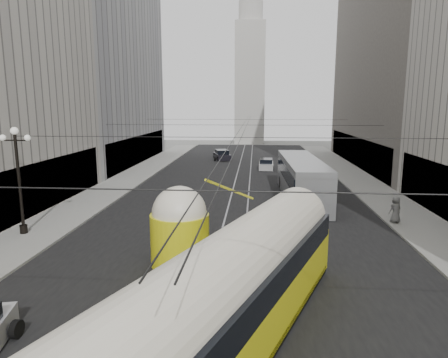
# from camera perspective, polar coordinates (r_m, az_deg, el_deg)

# --- Properties ---
(road) EXTENTS (20.00, 85.00, 0.02)m
(road) POSITION_cam_1_polar(r_m,az_deg,el_deg) (37.42, 2.45, -1.46)
(road) COLOR black
(road) RESTS_ON ground
(sidewalk_left) EXTENTS (4.00, 72.00, 0.15)m
(sidewalk_left) POSITION_cam_1_polar(r_m,az_deg,el_deg) (42.92, -13.60, -0.10)
(sidewalk_left) COLOR gray
(sidewalk_left) RESTS_ON ground
(sidewalk_right) EXTENTS (4.00, 72.00, 0.15)m
(sidewalk_right) POSITION_cam_1_polar(r_m,az_deg,el_deg) (42.20, 19.14, -0.57)
(sidewalk_right) COLOR gray
(sidewalk_right) RESTS_ON ground
(rail_left) EXTENTS (0.12, 85.00, 0.04)m
(rail_left) POSITION_cam_1_polar(r_m,az_deg,el_deg) (37.45, 1.30, -1.45)
(rail_left) COLOR gray
(rail_left) RESTS_ON ground
(rail_right) EXTENTS (0.12, 85.00, 0.04)m
(rail_right) POSITION_cam_1_polar(r_m,az_deg,el_deg) (37.40, 3.60, -1.48)
(rail_right) COLOR gray
(rail_right) RESTS_ON ground
(building_left_far) EXTENTS (12.60, 28.60, 28.60)m
(building_left_far) POSITION_cam_1_polar(r_m,az_deg,el_deg) (56.64, -18.39, 16.64)
(building_left_far) COLOR #999999
(building_left_far) RESTS_ON ground
(building_right_far) EXTENTS (12.60, 32.60, 32.60)m
(building_right_far) POSITION_cam_1_polar(r_m,az_deg,el_deg) (56.00, 25.33, 18.33)
(building_right_far) COLOR #514C47
(building_right_far) RESTS_ON ground
(distant_tower) EXTENTS (6.00, 6.00, 31.36)m
(distant_tower) POSITION_cam_1_polar(r_m,az_deg,el_deg) (84.40, 3.75, 15.39)
(distant_tower) COLOR #B2AFA8
(distant_tower) RESTS_ON ground
(lamppost_left_mid) EXTENTS (1.86, 0.44, 6.37)m
(lamppost_left_mid) POSITION_cam_1_polar(r_m,az_deg,el_deg) (26.38, -27.29, 0.58)
(lamppost_left_mid) COLOR black
(lamppost_left_mid) RESTS_ON sidewalk_left
(catenary) EXTENTS (25.00, 72.00, 0.23)m
(catenary) POSITION_cam_1_polar(r_m,az_deg,el_deg) (35.64, 2.65, 7.48)
(catenary) COLOR black
(catenary) RESTS_ON ground
(streetcar) EXTENTS (8.59, 17.08, 3.99)m
(streetcar) POSITION_cam_1_polar(r_m,az_deg,el_deg) (12.81, 0.58, -16.48)
(streetcar) COLOR #CDCB11
(streetcar) RESTS_ON ground
(city_bus) EXTENTS (3.19, 13.39, 3.38)m
(city_bus) POSITION_cam_1_polar(r_m,az_deg,el_deg) (33.73, 11.02, 0.24)
(city_bus) COLOR #95979A
(city_bus) RESTS_ON ground
(sedan_white_far) EXTENTS (1.81, 4.13, 1.29)m
(sedan_white_far) POSITION_cam_1_polar(r_m,az_deg,el_deg) (49.28, 6.04, 2.08)
(sedan_white_far) COLOR silver
(sedan_white_far) RESTS_ON ground
(sedan_dark_far) EXTENTS (3.01, 4.85, 1.43)m
(sedan_dark_far) POSITION_cam_1_polar(r_m,az_deg,el_deg) (57.75, -0.31, 3.44)
(sedan_dark_far) COLOR black
(sedan_dark_far) RESTS_ON ground
(pedestrian_sidewalk_right) EXTENTS (1.00, 0.82, 1.77)m
(pedestrian_sidewalk_right) POSITION_cam_1_polar(r_m,az_deg,el_deg) (28.49, 23.31, -4.01)
(pedestrian_sidewalk_right) COLOR slate
(pedestrian_sidewalk_right) RESTS_ON sidewalk_right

